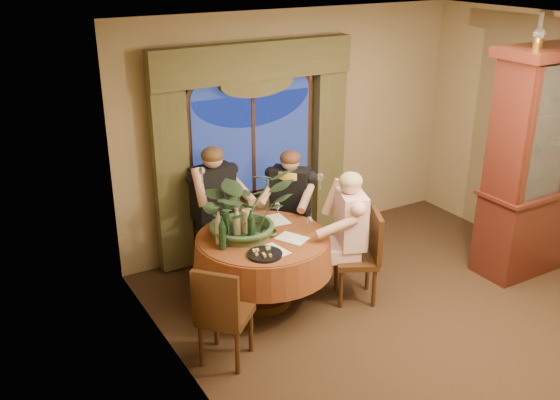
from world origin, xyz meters
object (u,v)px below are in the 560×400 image
china_cabinet (546,162)px  centerpiece_plant (244,174)px  chair_back (216,227)px  chair_front_left (225,312)px  stoneware_vase (247,222)px  wine_bottle_2 (226,220)px  wine_bottle_3 (222,234)px  chair_back_right (289,225)px  wine_bottle_0 (251,226)px  wine_bottle_1 (237,224)px  chair_right (356,257)px  olive_bowl (270,233)px  person_back (214,208)px  dining_table (263,269)px  wine_bottle_4 (219,228)px  person_pink (350,235)px  person_scarf (291,207)px  oil_lamp_left (540,30)px

china_cabinet → centerpiece_plant: size_ratio=2.29×
chair_back → chair_front_left: (-0.68, -1.67, 0.00)m
stoneware_vase → wine_bottle_2: (-0.19, 0.10, 0.03)m
wine_bottle_3 → centerpiece_plant: bearing=31.6°
chair_front_left → centerpiece_plant: (0.64, 0.85, 0.90)m
chair_back_right → chair_front_left: bearing=90.2°
wine_bottle_0 → wine_bottle_1: (-0.09, 0.11, 0.00)m
china_cabinet → wine_bottle_3: (-3.55, 0.78, -0.34)m
chair_right → wine_bottle_3: bearing=101.2°
olive_bowl → wine_bottle_3: bearing=-176.2°
chair_right → person_back: bearing=61.7°
wine_bottle_3 → chair_back_right: bearing=30.3°
person_back → wine_bottle_1: size_ratio=4.41×
chair_back → wine_bottle_0: 1.11m
dining_table → wine_bottle_4: (-0.44, 0.08, 0.54)m
wine_bottle_1 → wine_bottle_2: 0.15m
chair_back → stoneware_vase: (-0.04, -0.87, 0.40)m
wine_bottle_4 → dining_table: bearing=-10.1°
olive_bowl → wine_bottle_4: size_ratio=0.46×
person_pink → olive_bowl: person_pink is taller
chair_back → chair_front_left: bearing=63.4°
person_scarf → wine_bottle_1: (-0.96, -0.57, 0.23)m
chair_front_left → wine_bottle_1: size_ratio=2.91×
chair_right → chair_back: size_ratio=1.00×
oil_lamp_left → wine_bottle_3: (-3.11, 0.78, -1.77)m
chair_back_right → chair_front_left: same height
wine_bottle_2 → dining_table: bearing=-34.8°
chair_front_left → china_cabinet: bearing=45.4°
chair_back_right → chair_front_left: size_ratio=1.00×
chair_right → person_scarf: 1.10m
wine_bottle_1 → wine_bottle_3: same height
wine_bottle_4 → chair_right: bearing=-21.5°
dining_table → chair_back_right: 0.91m
dining_table → chair_right: size_ratio=1.49×
chair_back → person_back: size_ratio=0.66×
chair_right → person_back: person_back is taller
oil_lamp_left → wine_bottle_3: 3.66m
stoneware_vase → wine_bottle_1: bearing=-164.5°
wine_bottle_4 → chair_front_left: bearing=-112.2°
chair_front_left → centerpiece_plant: size_ratio=0.87×
chair_back_right → chair_back: size_ratio=1.00×
wine_bottle_1 → wine_bottle_4: bearing=178.3°
china_cabinet → chair_right: bearing=169.6°
wine_bottle_3 → wine_bottle_4: size_ratio=1.00×
person_pink → wine_bottle_2: person_pink is taller
person_back → wine_bottle_1: 0.90m
chair_right → wine_bottle_2: size_ratio=2.91×
stoneware_vase → chair_back_right: bearing=32.4°
chair_right → person_scarf: size_ratio=0.70×
oil_lamp_left → wine_bottle_1: size_ratio=1.03×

